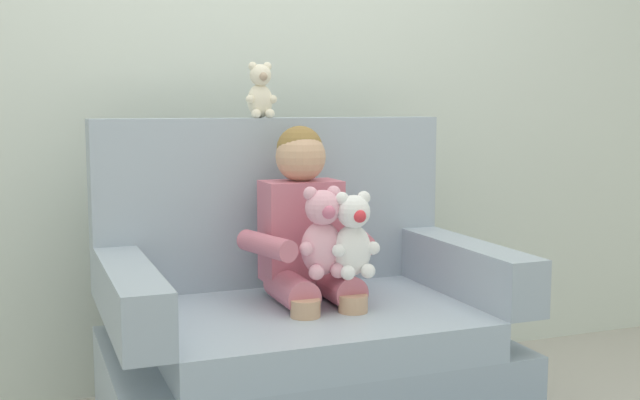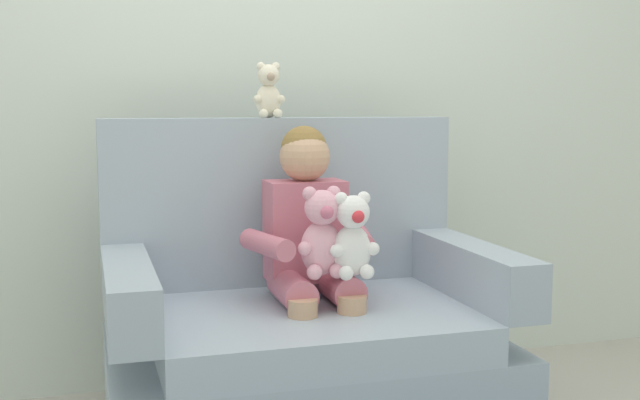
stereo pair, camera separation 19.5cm
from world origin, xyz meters
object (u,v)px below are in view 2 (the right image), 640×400
Objects in this scene: plush_cream_on_backrest at (269,92)px; plush_white at (353,238)px; plush_pink at (322,235)px; seated_child at (310,238)px; armchair at (303,340)px.

plush_white is at bearing -77.01° from plush_cream_on_backrest.
plush_cream_on_backrest is at bearing 100.55° from plush_white.
plush_pink reaches higher than plush_white.
seated_child is 0.14m from plush_pink.
plush_pink is 1.06× the size of plush_white.
armchair is at bearing 102.64° from plush_pink.
plush_white is (0.09, -0.17, 0.02)m from seated_child.
plush_pink is (0.00, -0.13, 0.03)m from seated_child.
plush_pink is 1.45× the size of plush_cream_on_backrest.
plush_white is (0.12, -0.16, 0.37)m from armchair.
armchair is at bearing 118.79° from plush_white.
plush_white is at bearing -25.38° from plush_pink.
plush_pink is (0.03, -0.12, 0.38)m from armchair.
armchair is 6.42× the size of plush_cream_on_backrest.
plush_cream_on_backrest is (-0.07, 0.29, 0.48)m from seated_child.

